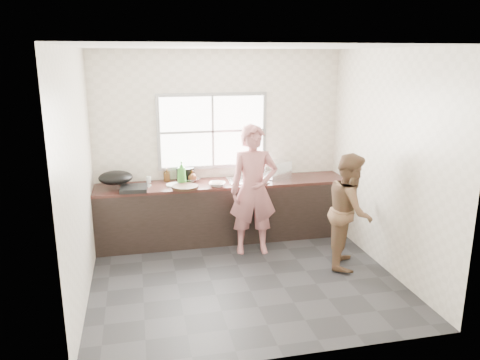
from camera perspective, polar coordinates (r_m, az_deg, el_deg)
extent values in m
cube|color=#28282A|center=(5.81, 0.44, -11.80)|extent=(3.60, 3.20, 0.01)
cube|color=silver|center=(5.19, 0.50, 16.00)|extent=(3.60, 3.20, 0.01)
cube|color=silver|center=(6.88, -2.55, 4.37)|extent=(3.60, 0.01, 2.70)
cube|color=silver|center=(5.25, -19.12, 0.22)|extent=(0.01, 3.20, 2.70)
cube|color=beige|center=(6.00, 17.53, 2.12)|extent=(0.01, 3.20, 2.70)
cube|color=beige|center=(3.85, 5.84, -4.20)|extent=(3.60, 0.01, 2.70)
cube|color=black|center=(6.82, -1.99, -3.90)|extent=(3.60, 0.62, 0.82)
cube|color=#341A15|center=(6.69, -2.02, -0.41)|extent=(3.60, 0.64, 0.04)
cube|color=silver|center=(6.75, 0.89, -0.03)|extent=(0.55, 0.45, 0.02)
cylinder|color=silver|center=(6.91, 0.52, 1.55)|extent=(0.02, 0.02, 0.30)
cube|color=#9EA0A5|center=(6.81, -3.37, 5.97)|extent=(1.60, 0.05, 1.10)
cube|color=white|center=(6.79, -3.34, 5.93)|extent=(1.50, 0.01, 1.00)
imported|color=#B56C6C|center=(6.24, 1.65, -1.75)|extent=(0.64, 0.45, 1.64)
imported|color=brown|center=(6.03, 13.25, -3.64)|extent=(0.80, 0.88, 1.46)
cylinder|color=black|center=(6.41, -6.70, -0.85)|extent=(0.43, 0.43, 0.04)
cube|color=#B0B2B7|center=(6.68, -5.67, 0.07)|extent=(0.21, 0.21, 0.01)
imported|color=silver|center=(6.46, -2.81, -0.53)|extent=(0.29, 0.29, 0.06)
imported|color=white|center=(6.60, 2.45, -0.19)|extent=(0.21, 0.21, 0.06)
imported|color=white|center=(6.59, 2.84, -0.20)|extent=(0.22, 0.22, 0.06)
cylinder|color=black|center=(6.81, -6.66, 0.76)|extent=(0.31, 0.31, 0.19)
cylinder|color=silver|center=(6.56, -7.95, -0.59)|extent=(0.32, 0.32, 0.02)
imported|color=green|center=(6.58, -7.13, 0.90)|extent=(0.16, 0.16, 0.33)
imported|color=#482B12|center=(6.79, -8.90, 0.60)|extent=(0.09, 0.09, 0.18)
imported|color=#512714|center=(6.71, -5.84, 0.43)|extent=(0.16, 0.16, 0.16)
cylinder|color=white|center=(6.76, -11.07, 0.03)|extent=(0.07, 0.07, 0.09)
cube|color=black|center=(6.42, -12.82, -1.01)|extent=(0.37, 0.37, 0.05)
ellipsoid|color=black|center=(6.56, -14.93, 0.28)|extent=(0.59, 0.59, 0.17)
cube|color=silver|center=(6.85, 4.54, 1.24)|extent=(0.41, 0.35, 0.26)
cylinder|color=silver|center=(6.62, -13.32, -0.75)|extent=(0.25, 0.25, 0.01)
cylinder|color=silver|center=(6.59, -11.81, -0.72)|extent=(0.29, 0.29, 0.01)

